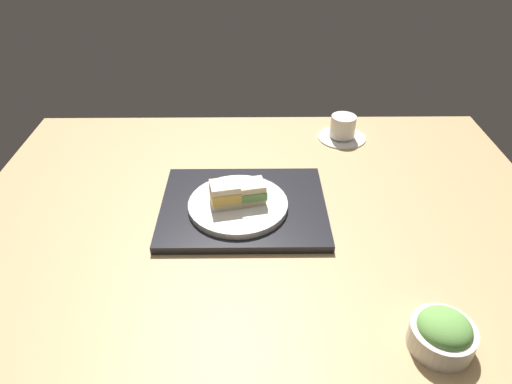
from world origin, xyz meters
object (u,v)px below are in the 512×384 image
Objects in this scene: sandwich_near at (225,194)px; sandwich_far at (250,192)px; sandwich_plate at (238,205)px; coffee_cup at (342,129)px; salad_bowl at (443,333)px.

sandwich_near is 0.96× the size of sandwich_far.
sandwich_plate is 2.93× the size of sandwich_far.
sandwich_far reaches higher than sandwich_plate.
sandwich_plate is 4.35cm from sandwich_far.
sandwich_near reaches higher than sandwich_far.
sandwich_near is at bearing -131.41° from coffee_cup.
coffee_cup is (33.34, 37.79, -3.21)cm from sandwich_near.
salad_bowl is at bearing -46.47° from sandwich_plate.
coffee_cup reaches higher than salad_bowl.
salad_bowl is at bearing -49.38° from sandwich_far.
sandwich_near reaches higher than salad_bowl.
sandwich_plate is 51.00cm from salad_bowl.
sandwich_plate is at bearing 13.20° from sandwich_near.
coffee_cup is (30.50, 37.13, 0.36)cm from sandwich_plate.
coffee_cup is at bearing 50.59° from sandwich_plate.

